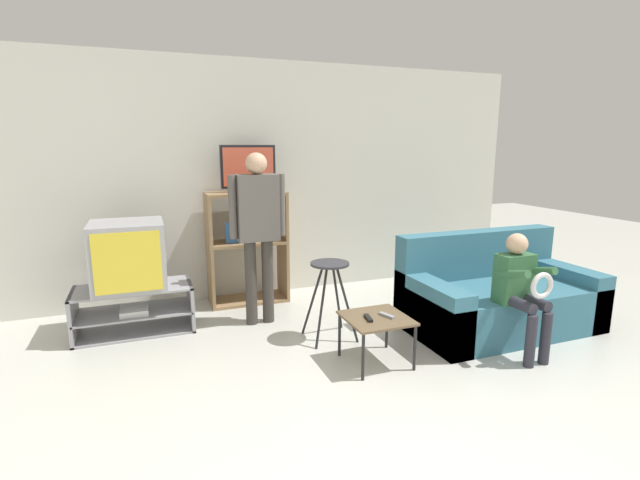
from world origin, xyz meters
TOP-DOWN VIEW (x-y plane):
  - ground_plane at (0.00, 0.00)m, footprint 18.00×18.00m
  - wall_back at (0.00, 3.32)m, footprint 6.40×0.06m
  - tv_stand at (-1.43, 2.58)m, footprint 1.03×0.50m
  - television_main at (-1.45, 2.59)m, footprint 0.62×0.60m
  - media_shelf at (-0.27, 3.05)m, footprint 0.83×0.40m
  - television_flat at (-0.23, 3.06)m, footprint 0.58×0.20m
  - folding_stool at (0.19, 1.81)m, footprint 0.41×0.38m
  - snack_table at (0.35, 1.23)m, footprint 0.48×0.48m
  - remote_control_black at (0.27, 1.21)m, footprint 0.06×0.15m
  - remote_control_white at (0.43, 1.21)m, footprint 0.08×0.15m
  - couch at (1.76, 1.50)m, footprint 1.74×0.93m
  - person_standing_adult at (-0.30, 2.39)m, footprint 0.53×0.20m
  - person_seated_child at (1.51, 0.96)m, footprint 0.33×0.43m

SIDE VIEW (x-z plane):
  - ground_plane at x=0.00m, z-range 0.00..0.00m
  - tv_stand at x=-1.43m, z-range 0.00..0.42m
  - couch at x=1.76m, z-range -0.15..0.72m
  - snack_table at x=0.35m, z-range 0.15..0.53m
  - remote_control_black at x=0.27m, z-range 0.38..0.40m
  - remote_control_white at x=0.43m, z-range 0.38..0.40m
  - folding_stool at x=0.19m, z-range 0.21..0.90m
  - person_seated_child at x=1.51m, z-range 0.09..1.09m
  - media_shelf at x=-0.27m, z-range 0.01..1.22m
  - television_main at x=-1.45m, z-range 0.43..1.03m
  - person_standing_adult at x=-0.30m, z-range 0.17..1.80m
  - wall_back at x=0.00m, z-range 0.00..2.60m
  - television_flat at x=-0.23m, z-range 1.19..1.68m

